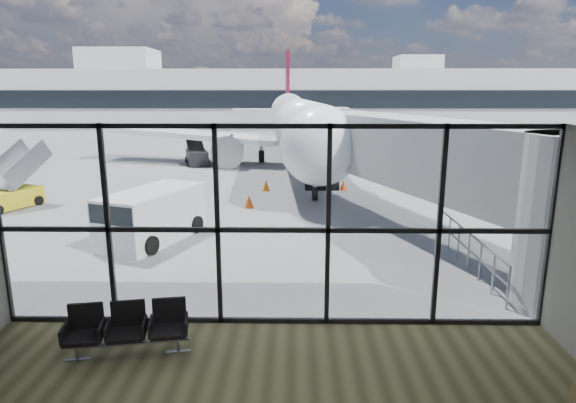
{
  "coord_description": "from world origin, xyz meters",
  "views": [
    {
      "loc": [
        0.48,
        -10.04,
        5.16
      ],
      "look_at": [
        0.29,
        3.0,
        2.14
      ],
      "focal_mm": 30.0,
      "sensor_mm": 36.0,
      "label": 1
    }
  ],
  "objects_px": {
    "airliner": "(297,123)",
    "belt_loader": "(197,156)",
    "mobile_stairs": "(7,196)",
    "service_van": "(151,215)",
    "seating_row": "(128,326)"
  },
  "relations": [
    {
      "from": "airliner",
      "to": "belt_loader",
      "type": "distance_m",
      "value": 7.77
    },
    {
      "from": "airliner",
      "to": "mobile_stairs",
      "type": "bearing_deg",
      "value": -133.9
    },
    {
      "from": "service_van",
      "to": "mobile_stairs",
      "type": "xyz_separation_m",
      "value": [
        -7.9,
        4.76,
        -0.36
      ]
    },
    {
      "from": "mobile_stairs",
      "to": "belt_loader",
      "type": "bearing_deg",
      "value": 88.6
    },
    {
      "from": "airliner",
      "to": "mobile_stairs",
      "type": "xyz_separation_m",
      "value": [
        -13.04,
        -15.34,
        -2.22
      ]
    },
    {
      "from": "mobile_stairs",
      "to": "airliner",
      "type": "bearing_deg",
      "value": 72.17
    },
    {
      "from": "airliner",
      "to": "belt_loader",
      "type": "height_order",
      "value": "airliner"
    },
    {
      "from": "seating_row",
      "to": "mobile_stairs",
      "type": "bearing_deg",
      "value": 118.48
    },
    {
      "from": "seating_row",
      "to": "service_van",
      "type": "distance_m",
      "value": 7.59
    },
    {
      "from": "seating_row",
      "to": "airliner",
      "type": "bearing_deg",
      "value": 73.05
    },
    {
      "from": "airliner",
      "to": "seating_row",
      "type": "bearing_deg",
      "value": -100.67
    },
    {
      "from": "airliner",
      "to": "service_van",
      "type": "xyz_separation_m",
      "value": [
        -5.14,
        -20.1,
        -1.86
      ]
    },
    {
      "from": "belt_loader",
      "to": "mobile_stairs",
      "type": "xyz_separation_m",
      "value": [
        -5.88,
        -13.25,
        -0.03
      ]
    },
    {
      "from": "airliner",
      "to": "mobile_stairs",
      "type": "relative_size",
      "value": 9.73
    },
    {
      "from": "service_van",
      "to": "belt_loader",
      "type": "distance_m",
      "value": 18.12
    }
  ]
}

